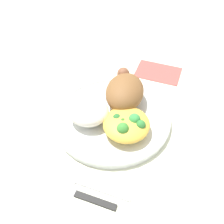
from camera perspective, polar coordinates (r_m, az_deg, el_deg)
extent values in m
plane|color=silver|center=(0.63, 0.00, -1.82)|extent=(2.00, 2.00, 0.00)
cylinder|color=white|center=(0.62, 0.00, -1.39)|extent=(0.26, 0.26, 0.01)
torus|color=white|center=(0.62, 0.00, -0.96)|extent=(0.26, 0.26, 0.01)
ellipsoid|color=brown|center=(0.62, 2.66, 4.19)|extent=(0.12, 0.09, 0.06)
sphere|color=brown|center=(0.66, 2.36, 7.99)|extent=(0.03, 0.03, 0.03)
ellipsoid|color=white|center=(0.59, -4.95, 0.14)|extent=(0.08, 0.09, 0.04)
ellipsoid|color=gold|center=(0.57, 3.02, -2.54)|extent=(0.10, 0.10, 0.03)
sphere|color=#3E8D36|center=(0.55, 2.26, -3.44)|extent=(0.02, 0.02, 0.02)
sphere|color=#4C8835|center=(0.56, 3.31, -4.10)|extent=(0.02, 0.02, 0.02)
sphere|color=#317C37|center=(0.56, 5.98, -2.65)|extent=(0.02, 0.02, 0.02)
sphere|color=green|center=(0.56, 4.69, -1.53)|extent=(0.03, 0.03, 0.03)
sphere|color=#296D2F|center=(0.57, 1.04, -1.31)|extent=(0.02, 0.02, 0.02)
sphere|color=#357124|center=(0.57, 2.29, -2.21)|extent=(0.02, 0.02, 0.02)
cube|color=#B2B2B7|center=(0.52, -2.07, -15.88)|extent=(0.02, 0.11, 0.01)
cube|color=#B2B2B7|center=(0.54, -9.13, -13.49)|extent=(0.03, 0.04, 0.00)
cube|color=black|center=(0.51, -3.50, -17.79)|extent=(0.02, 0.08, 0.01)
cube|color=#B2B2B7|center=(0.54, -13.04, -14.40)|extent=(0.03, 0.11, 0.00)
cube|color=#DB4C47|center=(0.77, 9.56, 8.19)|extent=(0.10, 0.13, 0.00)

